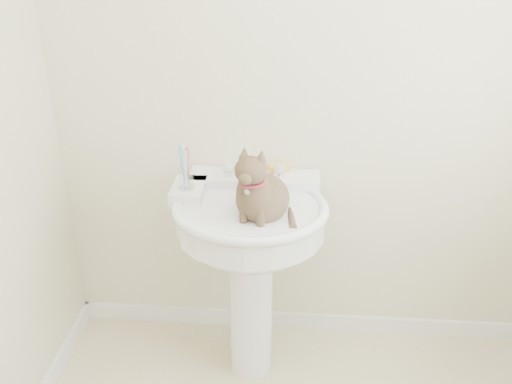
# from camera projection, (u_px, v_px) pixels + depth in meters

# --- Properties ---
(wall_back) EXTENTS (2.20, 0.00, 2.50)m
(wall_back) POSITION_uv_depth(u_px,v_px,m) (306.00, 90.00, 2.36)
(wall_back) COLOR beige
(wall_back) RESTS_ON ground
(baseboard_back) EXTENTS (2.20, 0.02, 0.09)m
(baseboard_back) POSITION_uv_depth(u_px,v_px,m) (297.00, 321.00, 2.90)
(baseboard_back) COLOR white
(baseboard_back) RESTS_ON floor
(pedestal_sink) EXTENTS (0.65, 0.64, 0.90)m
(pedestal_sink) POSITION_uv_depth(u_px,v_px,m) (250.00, 238.00, 2.36)
(pedestal_sink) COLOR white
(pedestal_sink) RESTS_ON floor
(faucet) EXTENTS (0.28, 0.12, 0.14)m
(faucet) POSITION_uv_depth(u_px,v_px,m) (254.00, 170.00, 2.40)
(faucet) COLOR silver
(faucet) RESTS_ON pedestal_sink
(soap_bar) EXTENTS (0.10, 0.08, 0.03)m
(soap_bar) POSITION_uv_depth(u_px,v_px,m) (278.00, 168.00, 2.49)
(soap_bar) COLOR gold
(soap_bar) RESTS_ON pedestal_sink
(toothbrush_cup) EXTENTS (0.07, 0.07, 0.18)m
(toothbrush_cup) POSITION_uv_depth(u_px,v_px,m) (186.00, 178.00, 2.32)
(toothbrush_cup) COLOR silver
(toothbrush_cup) RESTS_ON pedestal_sink
(cat) EXTENTS (0.23, 0.29, 0.43)m
(cat) POSITION_uv_depth(u_px,v_px,m) (261.00, 195.00, 2.19)
(cat) COLOR brown
(cat) RESTS_ON pedestal_sink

